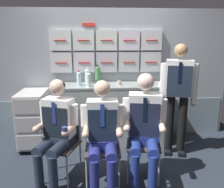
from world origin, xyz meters
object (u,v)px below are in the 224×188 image
object	(u,v)px
folding_chair_right	(103,139)
crew_member_standing	(178,91)
crew_member_left	(56,129)
folding_chair_near_trolley	(143,134)
crew_member_near_trolley	(144,124)
service_trolley	(34,118)
water_bottle_tall	(87,76)
espresso_cup_small	(161,84)
folding_chair_left	(63,136)
crew_member_right	(103,132)

from	to	relation	value
folding_chair_right	crew_member_standing	xyz separation A→B (m)	(1.09, 0.59, 0.42)
crew_member_left	crew_member_standing	world-z (taller)	crew_member_standing
folding_chair_near_trolley	crew_member_near_trolley	size ratio (longest dim) A/B	0.65
service_trolley	folding_chair_right	distance (m)	1.41
folding_chair_near_trolley	water_bottle_tall	bearing A→B (deg)	124.61
folding_chair_near_trolley	water_bottle_tall	distance (m)	1.39
folding_chair_right	espresso_cup_small	size ratio (longest dim) A/B	11.23
folding_chair_left	folding_chair_near_trolley	bearing A→B (deg)	-1.07
crew_member_near_trolley	crew_member_standing	size ratio (longest dim) A/B	0.81
crew_member_near_trolley	folding_chair_right	bearing A→B (deg)	172.63
crew_member_near_trolley	espresso_cup_small	distance (m)	1.07
crew_member_right	crew_member_near_trolley	world-z (taller)	crew_member_near_trolley
crew_member_right	water_bottle_tall	xyz separation A→B (m)	(-0.21, 1.30, 0.41)
crew_member_left	folding_chair_right	bearing A→B (deg)	4.43
espresso_cup_small	crew_member_left	bearing A→B (deg)	-147.87
service_trolley	folding_chair_right	world-z (taller)	service_trolley
crew_member_left	crew_member_standing	size ratio (longest dim) A/B	0.77
folding_chair_right	espresso_cup_small	xyz separation A→B (m)	(0.92, 0.87, 0.48)
folding_chair_left	espresso_cup_small	distance (m)	1.66
folding_chair_near_trolley	crew_member_near_trolley	distance (m)	0.25
crew_member_left	service_trolley	bearing A→B (deg)	117.50
crew_member_right	folding_chair_near_trolley	distance (m)	0.59
crew_member_standing	espresso_cup_small	world-z (taller)	crew_member_standing
folding_chair_right	espresso_cup_small	bearing A→B (deg)	43.49
crew_member_standing	crew_member_near_trolley	bearing A→B (deg)	-133.30
crew_member_right	crew_member_standing	bearing A→B (deg)	34.32
folding_chair_left	water_bottle_tall	distance (m)	1.20
crew_member_left	folding_chair_right	distance (m)	0.56
crew_member_near_trolley	espresso_cup_small	xyz separation A→B (m)	(0.44, 0.93, 0.28)
folding_chair_left	crew_member_standing	bearing A→B (deg)	16.82
crew_member_right	crew_member_standing	distance (m)	1.35
folding_chair_right	crew_member_right	distance (m)	0.23
crew_member_standing	folding_chair_near_trolley	bearing A→B (deg)	-139.80
folding_chair_left	folding_chair_right	distance (m)	0.49
crew_member_left	espresso_cup_small	bearing A→B (deg)	32.13
folding_chair_left	crew_member_near_trolley	world-z (taller)	crew_member_near_trolley
folding_chair_near_trolley	folding_chair_right	bearing A→B (deg)	-169.63
folding_chair_left	crew_member_near_trolley	xyz separation A→B (m)	(0.96, -0.17, 0.20)
folding_chair_near_trolley	crew_member_standing	distance (m)	0.87
folding_chair_right	crew_member_standing	bearing A→B (deg)	28.22
crew_member_left	crew_member_near_trolley	size ratio (longest dim) A/B	0.95
crew_member_right	crew_member_near_trolley	bearing A→B (deg)	11.64
folding_chair_right	water_bottle_tall	world-z (taller)	water_bottle_tall
crew_member_standing	crew_member_left	bearing A→B (deg)	-158.90
espresso_cup_small	folding_chair_right	bearing A→B (deg)	-136.51
crew_member_right	water_bottle_tall	bearing A→B (deg)	99.03
folding_chair_near_trolley	water_bottle_tall	world-z (taller)	water_bottle_tall
crew_member_right	folding_chair_near_trolley	bearing A→B (deg)	26.46
service_trolley	crew_member_right	size ratio (longest dim) A/B	0.71
folding_chair_left	folding_chair_right	world-z (taller)	same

